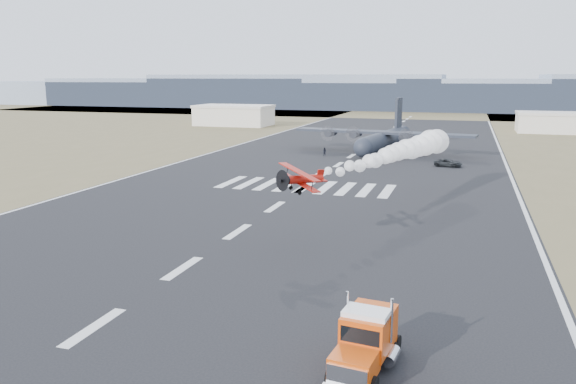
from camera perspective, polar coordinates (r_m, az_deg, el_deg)
The scene contains 23 objects.
ground at distance 39.39m, azimuth -19.13°, elevation -12.86°, with size 500.00×500.00×0.00m, color black.
scrub_far at distance 259.78m, azimuth 12.89°, elevation 7.84°, with size 500.00×80.00×0.00m, color brown.
runway_markings at distance 92.48m, azimuth 3.52°, elevation 1.71°, with size 60.00×260.00×0.01m, color silver, non-canonical shape.
ridge_seg_a at distance 361.15m, azimuth -19.56°, elevation 9.48°, with size 150.00×50.00×13.00m, color gray.
ridge_seg_b at distance 326.18m, azimuth -10.28°, elevation 9.97°, with size 150.00×50.00×15.00m, color gray.
ridge_seg_c at distance 301.34m, azimuth 0.89°, elevation 10.22°, with size 150.00×50.00×17.00m, color gray.
ridge_seg_d at distance 289.35m, azimuth 13.48°, elevation 9.46°, with size 150.00×50.00×13.00m, color gray.
ridge_seg_e at distance 291.61m, azimuth 26.47°, elevation 8.78°, with size 150.00×50.00×15.00m, color gray.
hangar_left at distance 188.99m, azimuth -5.52°, elevation 7.79°, with size 24.50×14.50×6.70m.
hangar_right at distance 180.37m, azimuth 25.40°, elevation 6.42°, with size 20.50×12.50×5.90m.
semi_truck at distance 32.15m, azimuth 7.93°, elevation -14.66°, with size 3.29×7.92×3.50m.
aerobatic_biplane at distance 52.04m, azimuth 1.38°, elevation 1.32°, with size 5.39×5.11×2.60m.
smoke_trail at distance 75.95m, azimuth 13.03°, elevation 4.49°, with size 11.67×32.28×3.44m.
transport_aircraft at distance 123.02m, azimuth 9.79°, elevation 5.39°, with size 38.70×31.75×11.17m.
support_vehicle at distance 105.20m, azimuth 15.94°, elevation 2.86°, with size 2.24×4.87×1.35m, color black.
crew_a at distance 116.83m, azimuth 13.55°, elevation 3.88°, with size 0.58×0.48×1.59m, color black.
crew_b at distance 115.09m, azimuth 3.73°, elevation 4.10°, with size 0.84×0.52×1.73m, color black.
crew_c at distance 118.70m, azimuth 8.88°, elevation 4.20°, with size 1.06×0.49×1.64m, color black.
crew_d at distance 116.01m, azimuth 7.29°, elevation 4.05°, with size 0.92×0.47×1.57m, color black.
crew_e at distance 112.64m, azimuth 11.43°, elevation 3.75°, with size 0.87×0.54×1.79m, color black.
crew_f at distance 112.73m, azimuth 9.83°, elevation 3.76°, with size 1.47×0.47×1.58m, color black.
crew_g at distance 112.75m, azimuth 10.39°, elevation 3.79°, with size 0.64×0.53×1.76m, color black.
crew_h at distance 112.44m, azimuth 11.27°, elevation 3.73°, with size 0.85×0.52×1.74m, color black.
Camera 1 is at (22.27, -28.34, 15.90)m, focal length 35.00 mm.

